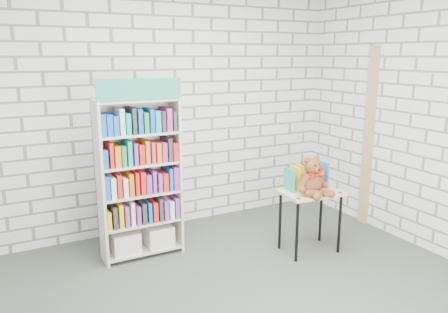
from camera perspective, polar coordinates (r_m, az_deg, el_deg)
name	(u,v)px	position (r m, az deg, el deg)	size (l,w,h in m)	color
ground	(245,309)	(3.73, 2.80, -19.25)	(4.50, 4.50, 0.00)	#3F473B
room_shell	(248,85)	(3.16, 3.17, 9.25)	(4.52, 4.02, 2.81)	silver
bookshelf	(139,177)	(4.39, -11.01, -2.69)	(0.80, 0.31, 1.79)	beige
display_table	(311,200)	(4.55, 11.24, -5.54)	(0.63, 0.46, 0.65)	tan
table_books	(306,177)	(4.57, 10.67, -2.62)	(0.43, 0.22, 0.25)	teal
teddy_bear	(313,180)	(4.38, 11.56, -2.97)	(0.36, 0.33, 0.38)	maroon
door_trim	(368,138)	(5.39, 18.35, 2.35)	(0.05, 0.12, 2.10)	tan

